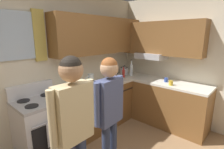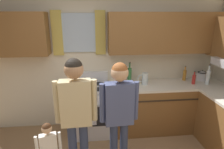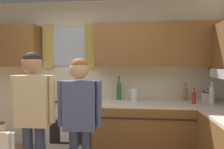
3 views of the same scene
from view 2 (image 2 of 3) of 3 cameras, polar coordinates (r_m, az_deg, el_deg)
back_wall_unit at (r=3.47m, az=-3.40°, el=7.47°), size 4.60×0.42×2.60m
kitchen_counter_run at (r=3.58m, az=22.92°, el=-11.56°), size 2.13×2.07×0.90m
stove_oven at (r=3.54m, az=-6.52°, el=-10.28°), size 0.68×0.67×1.10m
bottle_tall_clear at (r=3.84m, az=26.97°, el=-0.61°), size 0.07×0.07×0.37m
bottle_oil_amber at (r=3.91m, az=21.04°, el=-0.10°), size 0.06×0.06×0.29m
bottle_wine_green at (r=3.51m, az=5.29°, el=-0.12°), size 0.08×0.08×0.39m
bottle_sauce_red at (r=3.76m, az=23.45°, el=-1.29°), size 0.06×0.06×0.25m
stovetop_kettle at (r=4.06m, az=25.54°, el=-0.24°), size 0.27×0.20×0.21m
water_pitcher at (r=3.46m, az=9.78°, el=-1.26°), size 0.19×0.11×0.22m
adult_holding_child at (r=2.35m, az=-10.78°, el=-9.82°), size 0.51×0.22×1.64m
adult_in_plaid at (r=2.40m, az=2.19°, el=-10.03°), size 0.49×0.21×1.58m
small_child at (r=2.58m, az=-18.50°, el=-20.18°), size 0.30×0.13×0.89m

